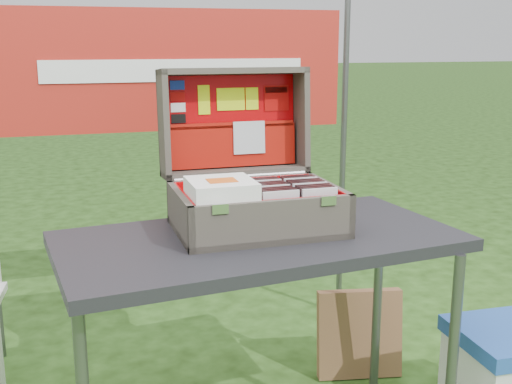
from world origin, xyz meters
name	(u,v)px	position (x,y,z in m)	size (l,w,h in m)	color
table	(259,349)	(0.07, 0.06, 0.40)	(1.30, 0.65, 0.81)	black
table_top	(259,241)	(0.07, 0.06, 0.79)	(1.30, 0.65, 0.04)	black
table_leg_fr	(452,365)	(0.66, -0.20, 0.38)	(0.04, 0.04, 0.77)	#59595B
table_leg_bl	(79,343)	(-0.51, 0.32, 0.38)	(0.04, 0.04, 0.77)	#59595B
table_leg_br	(377,304)	(0.66, 0.32, 0.38)	(0.04, 0.04, 0.77)	#59595B
suitcase	(252,150)	(0.09, 0.18, 1.07)	(0.54, 0.55, 0.52)	#4E493E
suitcase_base_bottom	(257,227)	(0.09, 0.12, 0.82)	(0.54, 0.39, 0.02)	#4E493E
suitcase_base_wall_front	(274,223)	(0.09, -0.06, 0.88)	(0.54, 0.02, 0.14)	#4E493E
suitcase_base_wall_back	(242,197)	(0.09, 0.30, 0.88)	(0.54, 0.02, 0.14)	#4E493E
suitcase_base_wall_left	(180,215)	(-0.17, 0.12, 0.88)	(0.02, 0.39, 0.14)	#4E493E
suitcase_base_wall_right	(328,203)	(0.35, 0.12, 0.88)	(0.02, 0.39, 0.14)	#4E493E
suitcase_liner_floor	(257,223)	(0.09, 0.12, 0.83)	(0.50, 0.34, 0.01)	#C00510
suitcase_latch_left	(220,209)	(-0.09, -0.07, 0.94)	(0.05, 0.01, 0.03)	silver
suitcase_latch_right	(328,200)	(0.26, -0.07, 0.94)	(0.05, 0.01, 0.03)	silver
suitcase_hinge	(241,177)	(0.09, 0.31, 0.95)	(0.02, 0.02, 0.49)	silver
suitcase_lid_back	(230,121)	(0.09, 0.46, 1.14)	(0.54, 0.39, 0.02)	#4E493E
suitcase_lid_rim_far	(233,71)	(0.09, 0.41, 1.32)	(0.54, 0.02, 0.14)	#4E493E
suitcase_lid_rim_near	(236,171)	(0.09, 0.39, 0.96)	(0.54, 0.02, 0.14)	#4E493E
suitcase_lid_rim_left	(164,124)	(-0.17, 0.40, 1.14)	(0.02, 0.39, 0.14)	#4E493E
suitcase_lid_rim_right	(301,119)	(0.35, 0.40, 1.14)	(0.02, 0.39, 0.14)	#4E493E
suitcase_lid_liner	(231,121)	(0.09, 0.45, 1.14)	(0.49, 0.34, 0.01)	#C00510
suitcase_liner_wall_front	(273,219)	(0.09, -0.05, 0.89)	(0.50, 0.01, 0.12)	#C00510
suitcase_liner_wall_back	(243,195)	(0.09, 0.29, 0.89)	(0.50, 0.01, 0.12)	#C00510
suitcase_liner_wall_left	(184,211)	(-0.16, 0.12, 0.89)	(0.01, 0.34, 0.12)	#C00510
suitcase_liner_wall_right	(325,201)	(0.33, 0.12, 0.89)	(0.01, 0.34, 0.12)	#C00510
suitcase_lid_pocket	(233,146)	(0.09, 0.42, 1.05)	(0.48, 0.15, 0.03)	#A1120A
suitcase_pocket_edge	(233,125)	(0.09, 0.42, 1.13)	(0.47, 0.02, 0.02)	#A1120A
suitcase_pocket_cd	(249,138)	(0.14, 0.41, 1.08)	(0.12, 0.12, 0.01)	silver
lid_sticker_cc_a	(177,85)	(-0.11, 0.45, 1.27)	(0.05, 0.03, 0.00)	#1933B2
lid_sticker_cc_b	(178,96)	(-0.11, 0.45, 1.23)	(0.05, 0.03, 0.00)	#AB0806
lid_sticker_cc_c	(178,108)	(-0.11, 0.45, 1.19)	(0.05, 0.03, 0.00)	white
lid_sticker_cc_d	(179,119)	(-0.11, 0.44, 1.16)	(0.05, 0.03, 0.00)	black
lid_card_neon_tall	(204,100)	(-0.02, 0.45, 1.22)	(0.04, 0.11, 0.00)	#CEEE13
lid_card_neon_main	(231,99)	(0.09, 0.45, 1.22)	(0.11, 0.08, 0.00)	#CEEE13
lid_card_neon_small	(252,99)	(0.17, 0.45, 1.22)	(0.05, 0.08, 0.00)	#CEEE13
lid_sticker_band	(276,98)	(0.26, 0.45, 1.22)	(0.10, 0.10, 0.00)	#AB0806
lid_sticker_band_bar	(276,90)	(0.26, 0.45, 1.25)	(0.09, 0.02, 0.00)	black
cd_left_0	(281,212)	(0.12, -0.03, 0.91)	(0.12, 0.01, 0.14)	silver
cd_left_1	(279,211)	(0.12, 0.00, 0.91)	(0.12, 0.01, 0.14)	black
cd_left_2	(277,209)	(0.12, 0.02, 0.91)	(0.12, 0.01, 0.14)	black
cd_left_3	(274,207)	(0.12, 0.04, 0.91)	(0.12, 0.01, 0.14)	black
cd_left_4	(272,206)	(0.12, 0.06, 0.91)	(0.12, 0.01, 0.14)	silver
cd_left_5	(270,204)	(0.12, 0.08, 0.91)	(0.12, 0.01, 0.14)	black
cd_left_6	(268,203)	(0.12, 0.10, 0.91)	(0.12, 0.01, 0.14)	black
cd_left_7	(266,201)	(0.12, 0.12, 0.91)	(0.12, 0.01, 0.14)	black
cd_left_8	(264,200)	(0.12, 0.14, 0.91)	(0.12, 0.01, 0.14)	silver
cd_left_9	(262,198)	(0.12, 0.17, 0.91)	(0.12, 0.01, 0.14)	black
cd_left_10	(261,197)	(0.12, 0.19, 0.91)	(0.12, 0.01, 0.14)	black
cd_right_0	(319,209)	(0.25, -0.03, 0.91)	(0.12, 0.01, 0.14)	silver
cd_right_1	(317,208)	(0.25, 0.00, 0.91)	(0.12, 0.01, 0.14)	black
cd_right_2	(314,206)	(0.25, 0.02, 0.91)	(0.12, 0.01, 0.14)	black
cd_right_3	(312,204)	(0.25, 0.04, 0.91)	(0.12, 0.01, 0.14)	black
cd_right_4	(310,203)	(0.25, 0.06, 0.91)	(0.12, 0.01, 0.14)	silver
cd_right_5	(307,202)	(0.25, 0.08, 0.91)	(0.12, 0.01, 0.14)	black
cd_right_6	(305,200)	(0.25, 0.10, 0.91)	(0.12, 0.01, 0.14)	black
cd_right_7	(303,199)	(0.25, 0.12, 0.91)	(0.12, 0.01, 0.14)	black
cd_right_8	(300,197)	(0.25, 0.14, 0.91)	(0.12, 0.01, 0.14)	silver
cd_right_9	(298,196)	(0.25, 0.17, 0.91)	(0.12, 0.01, 0.14)	black
cd_right_10	(296,194)	(0.25, 0.19, 0.91)	(0.12, 0.01, 0.14)	black
songbook_0	(221,195)	(-0.05, 0.05, 0.96)	(0.20, 0.20, 0.01)	white
songbook_1	(221,193)	(-0.05, 0.05, 0.96)	(0.20, 0.20, 0.01)	white
songbook_2	(221,192)	(-0.05, 0.05, 0.97)	(0.20, 0.20, 0.01)	white
songbook_3	(221,190)	(-0.05, 0.05, 0.97)	(0.20, 0.20, 0.01)	white
songbook_4	(221,189)	(-0.05, 0.05, 0.98)	(0.20, 0.20, 0.01)	white
songbook_5	(221,187)	(-0.05, 0.05, 0.98)	(0.20, 0.20, 0.01)	white
songbook_6	(221,186)	(-0.05, 0.05, 0.99)	(0.20, 0.20, 0.01)	white
songbook_7	(221,184)	(-0.05, 0.05, 0.99)	(0.20, 0.20, 0.01)	white
songbook_8	(221,182)	(-0.05, 0.05, 1.00)	(0.20, 0.20, 0.01)	white
songbook_9	(221,181)	(-0.05, 0.05, 1.00)	(0.20, 0.20, 0.01)	white
songbook_graphic	(222,180)	(-0.05, 0.04, 1.01)	(0.09, 0.07, 0.00)	#D85919
cardboard_box	(359,334)	(0.66, 0.46, 0.19)	(0.36, 0.06, 0.38)	brown
banner_post_right	(343,157)	(0.85, 1.10, 0.85)	(0.03, 0.03, 1.70)	#59595B
banner	(176,70)	(0.00, 1.09, 1.30)	(1.60, 0.01, 0.55)	#A62017
banner_text	(177,70)	(0.00, 1.08, 1.30)	(1.20, 0.00, 0.10)	white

